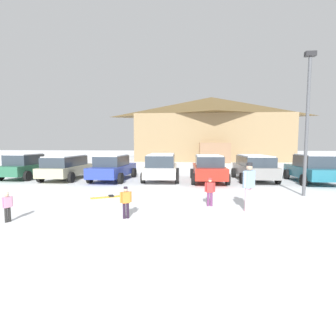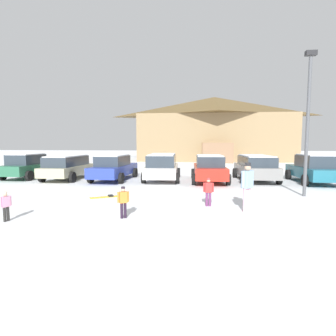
% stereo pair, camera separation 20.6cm
% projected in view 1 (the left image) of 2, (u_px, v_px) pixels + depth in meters
% --- Properties ---
extents(ground, '(160.00, 160.00, 0.00)m').
position_uv_depth(ground, '(118.00, 251.00, 5.66)').
color(ground, silver).
extents(ski_lodge, '(20.70, 11.46, 8.70)m').
position_uv_depth(ski_lodge, '(211.00, 128.00, 36.50)').
color(ski_lodge, '#947953').
rests_on(ski_lodge, ground).
extents(parked_green_coupe, '(2.21, 4.15, 1.64)m').
position_uv_depth(parked_green_coupe, '(26.00, 166.00, 17.37)').
color(parked_green_coupe, '#2A6649').
rests_on(parked_green_coupe, ground).
extents(parked_beige_suv, '(2.17, 4.30, 1.55)m').
position_uv_depth(parked_beige_suv, '(66.00, 167.00, 16.74)').
color(parked_beige_suv, '#B2AD88').
rests_on(parked_beige_suv, ground).
extents(parked_blue_hatchback, '(2.26, 4.78, 1.60)m').
position_uv_depth(parked_blue_hatchback, '(113.00, 167.00, 16.48)').
color(parked_blue_hatchback, '#293DA3').
rests_on(parked_blue_hatchback, ground).
extents(parked_white_suv, '(2.36, 4.87, 1.66)m').
position_uv_depth(parked_white_suv, '(162.00, 166.00, 16.54)').
color(parked_white_suv, white).
rests_on(parked_white_suv, ground).
extents(parked_red_sedan, '(2.20, 4.67, 1.62)m').
position_uv_depth(parked_red_sedan, '(208.00, 168.00, 15.92)').
color(parked_red_sedan, red).
rests_on(parked_red_sedan, ground).
extents(parked_grey_wagon, '(2.28, 4.53, 1.59)m').
position_uv_depth(parked_grey_wagon, '(254.00, 167.00, 16.31)').
color(parked_grey_wagon, gray).
rests_on(parked_grey_wagon, ground).
extents(parked_teal_hatchback, '(2.29, 4.41, 1.68)m').
position_uv_depth(parked_teal_hatchback, '(313.00, 168.00, 15.44)').
color(parked_teal_hatchback, '#246D83').
rests_on(parked_teal_hatchback, ground).
extents(skier_child_in_red_jacket, '(0.39, 0.16, 1.05)m').
position_uv_depth(skier_child_in_red_jacket, '(210.00, 190.00, 9.67)').
color(skier_child_in_red_jacket, '#6D3362').
rests_on(skier_child_in_red_jacket, ground).
extents(skier_child_in_orange_jacket, '(0.33, 0.23, 0.99)m').
position_uv_depth(skier_child_in_orange_jacket, '(126.00, 201.00, 8.06)').
color(skier_child_in_orange_jacket, '#27192C').
rests_on(skier_child_in_orange_jacket, ground).
extents(skier_child_in_pink_snowsuit, '(0.21, 0.30, 0.89)m').
position_uv_depth(skier_child_in_pink_snowsuit, '(7.00, 205.00, 7.69)').
color(skier_child_in_pink_snowsuit, '#252423').
rests_on(skier_child_in_pink_snowsuit, ground).
extents(skier_adult_in_blue_parka, '(0.45, 0.49, 1.67)m').
position_uv_depth(skier_adult_in_blue_parka, '(249.00, 184.00, 8.88)').
color(skier_adult_in_blue_parka, '#EFB1C4').
rests_on(skier_adult_in_blue_parka, ground).
extents(pair_of_skis, '(1.60, 1.04, 0.08)m').
position_uv_depth(pair_of_skis, '(110.00, 197.00, 11.32)').
color(pair_of_skis, gold).
rests_on(pair_of_skis, ground).
extents(lamp_post, '(0.44, 0.24, 6.19)m').
position_uv_depth(lamp_post, '(307.00, 117.00, 11.32)').
color(lamp_post, '#515459').
rests_on(lamp_post, ground).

